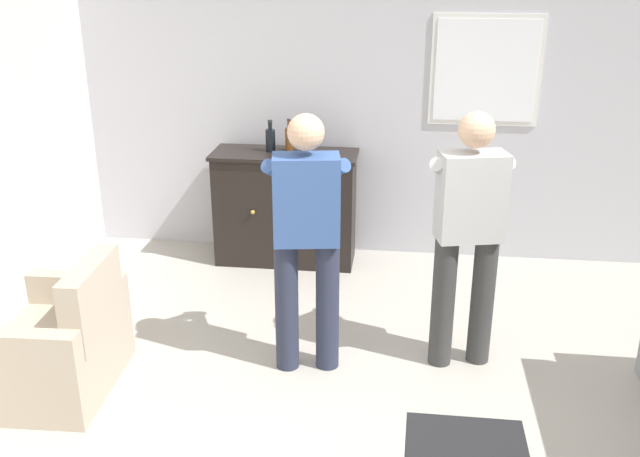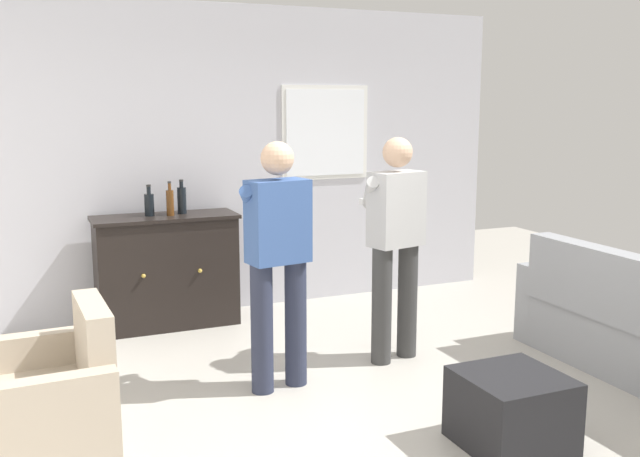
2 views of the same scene
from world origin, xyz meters
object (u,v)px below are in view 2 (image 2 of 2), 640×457
at_px(sideboard_cabinet, 167,271).
at_px(bottle_liquor_amber, 149,204).
at_px(person_standing_right, 395,238).
at_px(ottoman, 511,410).
at_px(person_standing_left, 277,253).
at_px(bottle_spirits_clear, 182,200).
at_px(bottle_wine_green, 170,202).
at_px(armchair, 55,407).

distance_m(sideboard_cabinet, bottle_liquor_amber, 0.60).
bearing_deg(bottle_liquor_amber, person_standing_right, -44.70).
relative_size(ottoman, person_standing_left, 0.33).
distance_m(bottle_spirits_clear, person_standing_right, 1.99).
relative_size(bottle_wine_green, person_standing_left, 0.17).
height_order(sideboard_cabinet, bottle_spirits_clear, bottle_spirits_clear).
bearing_deg(armchair, bottle_liquor_amber, 66.91).
xyz_separation_m(sideboard_cabinet, bottle_liquor_amber, (-0.12, 0.03, 0.59)).
distance_m(sideboard_cabinet, bottle_spirits_clear, 0.63).
bearing_deg(person_standing_left, person_standing_right, 10.39).
xyz_separation_m(bottle_liquor_amber, bottle_spirits_clear, (0.28, 0.02, 0.02)).
xyz_separation_m(armchair, bottle_wine_green, (1.08, 2.09, 0.80)).
distance_m(bottle_liquor_amber, person_standing_left, 1.79).
bearing_deg(person_standing_left, ottoman, -54.94).
bearing_deg(person_standing_right, bottle_spirits_clear, 129.16).
xyz_separation_m(sideboard_cabinet, person_standing_right, (1.41, -1.49, 0.45)).
distance_m(armchair, person_standing_right, 2.60).
distance_m(bottle_liquor_amber, bottle_spirits_clear, 0.28).
bearing_deg(bottle_wine_green, person_standing_left, -77.09).
relative_size(sideboard_cabinet, bottle_liquor_amber, 4.57).
bearing_deg(bottle_wine_green, ottoman, -66.30).
bearing_deg(person_standing_right, person_standing_left, -169.61).
bearing_deg(ottoman, bottle_wine_green, 113.70).
relative_size(bottle_wine_green, bottle_liquor_amber, 1.10).
bearing_deg(ottoman, bottle_liquor_amber, 115.97).
height_order(person_standing_left, person_standing_right, same).
height_order(ottoman, person_standing_left, person_standing_left).
bearing_deg(bottle_liquor_amber, sideboard_cabinet, -12.38).
height_order(sideboard_cabinet, bottle_wine_green, bottle_wine_green).
bearing_deg(armchair, sideboard_cabinet, 63.93).
relative_size(sideboard_cabinet, bottle_wine_green, 4.16).
bearing_deg(armchair, ottoman, -20.26).
bearing_deg(bottle_spirits_clear, armchair, -118.97).
bearing_deg(bottle_spirits_clear, bottle_wine_green, -149.37).
bearing_deg(ottoman, person_standing_left, 125.06).
distance_m(bottle_liquor_amber, person_standing_right, 2.16).
relative_size(armchair, bottle_liquor_amber, 3.39).
relative_size(armchair, sideboard_cabinet, 0.74).
height_order(bottle_liquor_amber, person_standing_right, person_standing_right).
bearing_deg(ottoman, sideboard_cabinet, 114.26).
height_order(bottle_wine_green, bottle_spirits_clear, bottle_spirits_clear).
bearing_deg(sideboard_cabinet, person_standing_left, -75.79).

